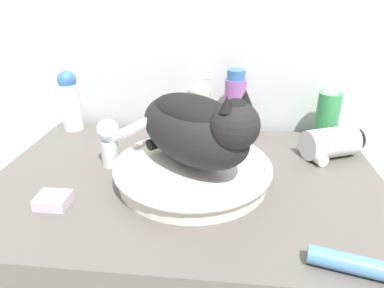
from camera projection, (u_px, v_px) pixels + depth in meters
The scene contains 11 objects.
wall_back at pixel (201, 4), 0.99m from camera, with size 8.00×0.05×2.40m.
sink_basin at pixel (193, 170), 0.79m from camera, with size 0.36×0.36×0.05m.
cat at pixel (197, 126), 0.74m from camera, with size 0.32×0.36×0.19m.
faucet at pixel (113, 139), 0.83m from camera, with size 0.15×0.07×0.15m.
spray_bottle_trigger at pixel (327, 115), 0.98m from camera, with size 0.06×0.06×0.16m.
lotion_bottle_white at pixel (70, 101), 1.05m from camera, with size 0.06×0.06×0.19m.
mouthwash_bottle at pixel (235, 105), 1.00m from camera, with size 0.06×0.06×0.20m.
soap_pump_bottle at pixel (199, 111), 1.02m from camera, with size 0.07×0.07×0.18m.
cream_tube at pixel (356, 265), 0.54m from camera, with size 0.15×0.07×0.04m.
hair_dryer at pixel (330, 143), 0.90m from camera, with size 0.17×0.13×0.08m.
soap_bar at pixel (53, 200), 0.71m from camera, with size 0.07×0.06×0.02m.
Camera 1 is at (0.09, -0.39, 1.25)m, focal length 32.00 mm.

